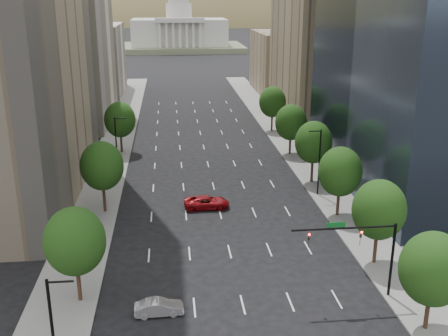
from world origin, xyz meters
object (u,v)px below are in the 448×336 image
object	(u,v)px
capitol	(179,32)
car_red_far	(207,202)
car_silver	(159,307)
traffic_signal	(366,245)

from	to	relation	value
capitol	car_red_far	size ratio (longest dim) A/B	10.63
car_silver	car_red_far	xyz separation A→B (m)	(5.65, 22.74, 0.11)
car_red_far	capitol	bearing A→B (deg)	-0.91
traffic_signal	car_silver	size ratio (longest dim) A/B	2.23
car_silver	car_red_far	world-z (taller)	car_red_far
traffic_signal	car_silver	bearing A→B (deg)	-177.61
capitol	car_red_far	world-z (taller)	capitol
capitol	car_silver	size ratio (longest dim) A/B	14.66
capitol	car_silver	world-z (taller)	capitol
traffic_signal	capitol	size ratio (longest dim) A/B	0.15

